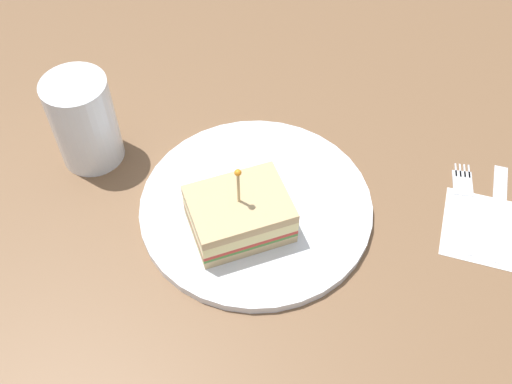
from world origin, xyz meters
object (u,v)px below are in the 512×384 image
object	(u,v)px
drink_glass	(85,124)
fork	(465,196)
plate	(256,206)
sandwich_half_center	(239,214)
napkin	(483,228)
knife	(500,205)

from	to	relation	value
drink_glass	fork	size ratio (longest dim) A/B	0.88
drink_glass	fork	distance (cm)	43.44
plate	drink_glass	world-z (taller)	drink_glass
sandwich_half_center	napkin	size ratio (longest dim) A/B	1.21
napkin	drink_glass	bearing A→B (deg)	157.42
plate	drink_glass	xyz separation A→B (cm)	(-17.79, 10.97, 4.47)
fork	napkin	bearing A→B (deg)	-85.62
sandwich_half_center	knife	size ratio (longest dim) A/B	0.88
sandwich_half_center	napkin	world-z (taller)	sandwich_half_center
plate	sandwich_half_center	bearing A→B (deg)	-127.50
sandwich_half_center	knife	xyz separation A→B (cm)	(28.93, -0.86, -3.18)
sandwich_half_center	fork	world-z (taller)	sandwich_half_center
sandwich_half_center	fork	bearing A→B (deg)	2.06
sandwich_half_center	drink_glass	bearing A→B (deg)	138.60
sandwich_half_center	drink_glass	world-z (taller)	drink_glass
plate	fork	bearing A→B (deg)	-4.62
fork	knife	xyz separation A→B (cm)	(3.36, -1.78, 0.00)
sandwich_half_center	napkin	xyz separation A→B (cm)	(25.91, -3.50, -3.28)
drink_glass	knife	distance (cm)	47.16
napkin	fork	bearing A→B (deg)	94.38
knife	fork	bearing A→B (deg)	152.11
drink_glass	knife	bearing A→B (deg)	-18.19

